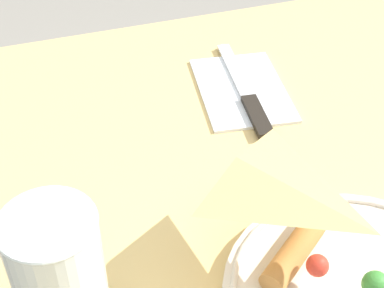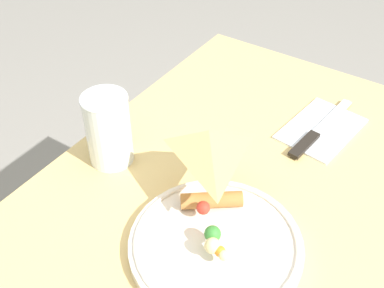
% 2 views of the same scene
% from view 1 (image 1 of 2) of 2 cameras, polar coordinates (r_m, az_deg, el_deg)
% --- Properties ---
extents(milk_glass, '(0.08, 0.08, 0.13)m').
position_cam_1_polar(milk_glass, '(0.49, -12.74, -12.53)').
color(milk_glass, white).
rests_on(milk_glass, dining_table).
extents(napkin_folded, '(0.17, 0.13, 0.00)m').
position_cam_1_polar(napkin_folded, '(0.77, 4.93, 5.30)').
color(napkin_folded, silver).
rests_on(napkin_folded, dining_table).
extents(butter_knife, '(0.21, 0.04, 0.01)m').
position_cam_1_polar(butter_knife, '(0.76, 5.18, 5.11)').
color(butter_knife, black).
rests_on(butter_knife, napkin_folded).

